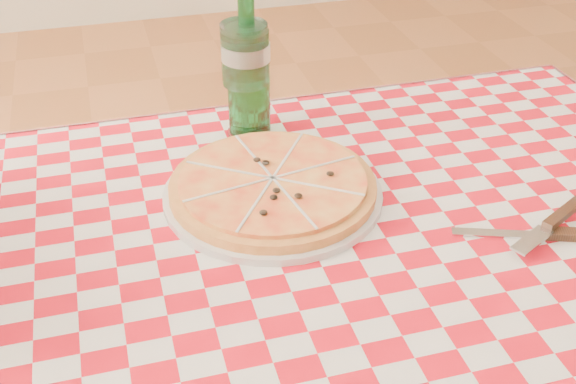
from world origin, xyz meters
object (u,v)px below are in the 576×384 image
pizza_plate (273,185)px  dining_table (313,304)px  wine_glass (246,81)px  water_bottle (248,60)px

pizza_plate → dining_table: bearing=-81.1°
pizza_plate → wine_glass: 0.22m
water_bottle → dining_table: bearing=-88.5°
dining_table → wine_glass: bearing=92.4°
dining_table → wine_glass: (-0.01, 0.34, 0.20)m
water_bottle → wine_glass: size_ratio=1.36×
water_bottle → wine_glass: 0.04m
pizza_plate → water_bottle: 0.23m
pizza_plate → wine_glass: wine_glass is taller
dining_table → water_bottle: 0.41m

